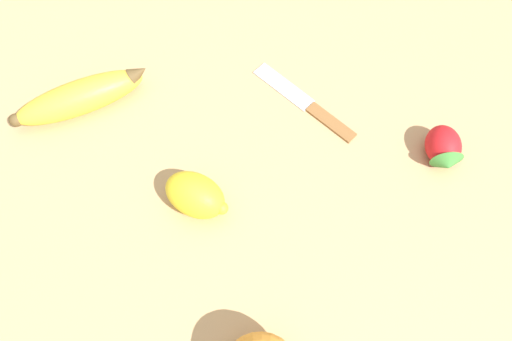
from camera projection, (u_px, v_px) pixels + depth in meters
The scene contains 5 objects.
ground_plane at pixel (192, 183), 0.59m from camera, with size 3.00×3.00×0.00m, color tan.
banana at pixel (81, 97), 0.62m from camera, with size 0.18×0.09×0.04m.
strawberry at pixel (444, 149), 0.59m from camera, with size 0.07×0.07×0.04m.
lemon at pixel (195, 195), 0.56m from camera, with size 0.07×0.08×0.05m.
paring_knife at pixel (308, 104), 0.64m from camera, with size 0.03×0.16×0.01m.
Camera 1 is at (0.11, 0.23, 0.54)m, focal length 35.00 mm.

